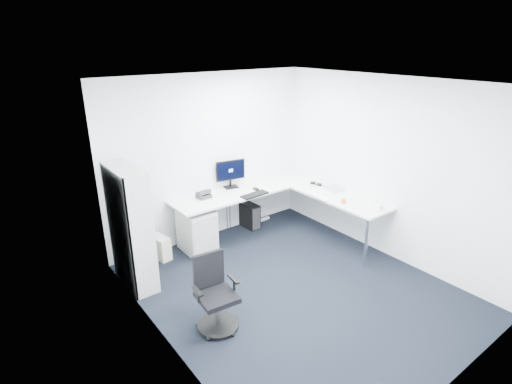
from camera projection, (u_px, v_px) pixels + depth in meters
ground at (294, 289)px, 5.39m from camera, size 4.20×4.20×0.00m
ceiling at (303, 83)px, 4.43m from camera, size 4.20×4.20×0.00m
wall_back at (209, 158)px, 6.47m from camera, size 3.60×0.02×2.70m
wall_front at (469, 269)px, 3.35m from camera, size 3.60×0.02×2.70m
wall_left at (162, 237)px, 3.89m from camera, size 0.02×4.20×2.70m
wall_right at (387, 169)px, 5.93m from camera, size 0.02×4.20×2.70m
l_desk at (262, 217)px, 6.60m from camera, size 2.76×1.54×0.81m
drawer_pedestal at (197, 230)px, 6.29m from camera, size 0.45×0.56×0.69m
bookshelf at (131, 228)px, 5.25m from camera, size 0.33×0.84×1.67m
task_chair at (217, 295)px, 4.51m from camera, size 0.55×0.55×0.90m
black_pc_tower at (249, 215)px, 7.13m from camera, size 0.21×0.45×0.44m
beige_pc_tower at (160, 247)px, 6.11m from camera, size 0.23×0.40×0.36m
power_strip at (262, 220)px, 7.42m from camera, size 0.32×0.07×0.04m
monitor at (231, 174)px, 6.67m from camera, size 0.53×0.25×0.49m
black_keyboard at (255, 195)px, 6.42m from camera, size 0.49×0.21×0.02m
mouse at (256, 189)px, 6.65m from camera, size 0.07×0.10×0.03m
desk_phone at (204, 194)px, 6.31m from camera, size 0.20×0.20×0.14m
laptop at (334, 182)px, 6.65m from camera, size 0.41×0.40×0.25m
white_keyboard at (318, 196)px, 6.38m from camera, size 0.18×0.45×0.01m
headphones at (316, 183)px, 6.89m from camera, size 0.17×0.22×0.05m
orange_fruit at (343, 201)px, 6.10m from camera, size 0.08×0.08×0.08m
tissue_box at (374, 205)px, 5.93m from camera, size 0.18×0.26×0.08m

